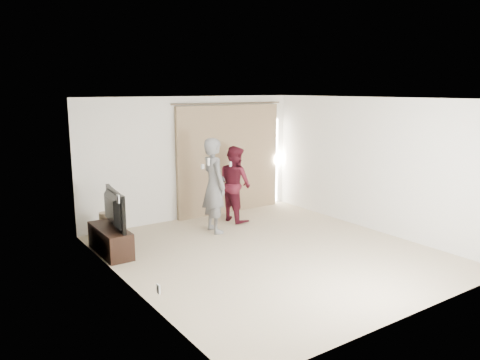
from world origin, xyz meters
name	(u,v)px	position (x,y,z in m)	size (l,w,h in m)	color
floor	(271,253)	(0.00, 0.00, 0.00)	(5.50, 5.50, 0.00)	#C2B192
wall_back	(192,158)	(0.00, 2.75, 1.30)	(5.00, 0.04, 2.60)	white
wall_left	(127,198)	(-2.50, 0.00, 1.30)	(0.04, 5.50, 2.60)	white
ceiling	(273,99)	(0.00, 0.00, 2.60)	(5.00, 5.50, 0.01)	white
curtain	(230,159)	(0.91, 2.68, 1.20)	(2.80, 0.11, 2.46)	tan
tv_console	(110,240)	(-2.27, 1.52, 0.23)	(0.41, 1.17, 0.45)	black
tv	(109,209)	(-2.27, 1.52, 0.77)	(1.12, 0.15, 0.64)	black
scratching_post	(106,229)	(-2.10, 2.25, 0.21)	(0.39, 0.39, 0.53)	tan
person_man	(214,185)	(-0.16, 1.59, 0.92)	(0.51, 0.71, 1.84)	slate
person_woman	(235,184)	(0.60, 2.00, 0.80)	(0.67, 0.82, 1.60)	#511320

